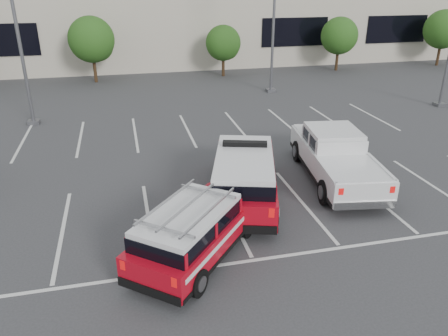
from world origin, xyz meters
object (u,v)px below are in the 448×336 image
at_px(white_pickup, 335,161).
at_px(tree_far_right, 444,31).
at_px(convention_building, 150,8).
at_px(tree_mid_left, 93,41).
at_px(ladder_suv, 195,234).
at_px(light_pole_left, 16,25).
at_px(fire_chief_suv, 244,179).
at_px(tree_right, 340,37).
at_px(tree_mid_right, 224,44).
at_px(light_pole_mid, 274,13).

bearing_deg(white_pickup, tree_far_right, 53.51).
bearing_deg(convention_building, white_pickup, -81.48).
bearing_deg(tree_mid_left, ladder_suv, -82.11).
relative_size(light_pole_left, fire_chief_suv, 1.66).
xyz_separation_m(tree_far_right, light_pole_left, (-33.09, -10.05, 2.14)).
height_order(tree_far_right, fire_chief_suv, tree_far_right).
bearing_deg(convention_building, light_pole_left, -112.39).
bearing_deg(tree_mid_left, tree_right, -0.00).
distance_m(convention_building, tree_far_right, 26.83).
relative_size(convention_building, light_pole_left, 5.86).
relative_size(tree_mid_left, light_pole_left, 0.47).
relative_size(tree_mid_left, ladder_suv, 1.01).
relative_size(white_pickup, ladder_suv, 1.34).
distance_m(tree_mid_left, tree_mid_right, 10.01).
height_order(tree_far_right, white_pickup, tree_far_right).
distance_m(tree_mid_right, ladder_suv, 25.27).
distance_m(tree_far_right, ladder_suv, 36.14).
height_order(tree_mid_right, tree_far_right, tree_far_right).
bearing_deg(light_pole_left, tree_far_right, 16.89).
bearing_deg(fire_chief_suv, white_pickup, 30.01).
height_order(tree_mid_right, tree_right, tree_right).
distance_m(tree_mid_left, light_pole_left, 10.73).
height_order(light_pole_mid, fire_chief_suv, light_pole_mid).
height_order(tree_right, white_pickup, tree_right).
distance_m(tree_right, light_pole_left, 25.30).
bearing_deg(tree_right, tree_far_right, 0.00).
height_order(tree_mid_right, ladder_suv, tree_mid_right).
distance_m(tree_mid_right, light_pole_left, 16.72).
height_order(tree_right, fire_chief_suv, tree_right).
bearing_deg(ladder_suv, white_pickup, 72.35).
xyz_separation_m(tree_mid_left, tree_right, (20.00, -0.00, -0.27)).
xyz_separation_m(convention_building, light_pole_left, (-8.18, -19.86, 0.47)).
height_order(convention_building, white_pickup, convention_building).
bearing_deg(tree_mid_right, convention_building, 116.57).
xyz_separation_m(tree_mid_right, tree_right, (10.00, 0.00, 0.27)).
xyz_separation_m(tree_mid_right, light_pole_mid, (1.91, -6.05, 2.68)).
height_order(tree_right, light_pole_left, light_pole_left).
bearing_deg(light_pole_mid, tree_mid_right, 107.52).
bearing_deg(tree_mid_right, ladder_suv, -105.24).
relative_size(tree_mid_right, ladder_suv, 0.83).
height_order(light_pole_mid, white_pickup, light_pole_mid).
bearing_deg(tree_far_right, ladder_suv, -137.59).
bearing_deg(ladder_suv, light_pole_mid, 104.82).
bearing_deg(tree_far_right, white_pickup, -135.05).
bearing_deg(tree_far_right, convention_building, 158.49).
distance_m(convention_building, tree_mid_right, 11.20).
xyz_separation_m(convention_building, light_pole_mid, (6.82, -15.86, 0.47)).
distance_m(tree_far_right, white_pickup, 28.90).
xyz_separation_m(tree_mid_left, fire_chief_suv, (5.65, -21.28, -2.20)).
bearing_deg(light_pole_mid, tree_mid_left, 153.08).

